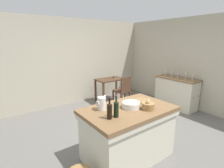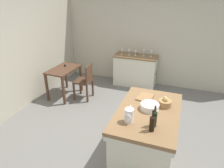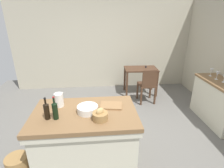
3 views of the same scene
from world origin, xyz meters
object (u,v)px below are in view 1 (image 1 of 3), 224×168
island_table (128,131)px  wine_glass_far_right (166,72)px  pitcher (102,103)px  wine_bottle_dark (116,108)px  side_cabinet (176,92)px  wine_bottle_amber (110,110)px  writing_desk (110,83)px  bread_basket (148,106)px  cutting_board (140,100)px  wash_bowl (131,105)px  wooden_chair (123,90)px  wine_glass_far_left (193,76)px  wine_glass_middle (178,74)px  wine_glass_left (186,75)px  wine_glass_right (172,73)px

island_table → wine_glass_far_right: size_ratio=8.58×
pitcher → wine_bottle_dark: bearing=-86.9°
side_cabinet → wine_bottle_amber: (-3.18, -1.00, 0.56)m
writing_desk → bread_basket: (-1.21, -2.65, 0.32)m
cutting_board → wash_bowl: bearing=-157.8°
wooden_chair → wine_glass_far_right: (1.23, -0.58, 0.51)m
wine_glass_far_left → wine_glass_middle: bearing=96.0°
side_cabinet → pitcher: size_ratio=4.94×
wine_glass_left → wine_glass_middle: bearing=100.4°
wine_glass_right → wine_glass_left: bearing=-79.7°
writing_desk → bread_basket: 2.93m
island_table → wine_glass_middle: wine_glass_middle is taller
bread_basket → wine_glass_middle: 2.74m
pitcher → wine_glass_middle: pitcher is taller
side_cabinet → wine_bottle_amber: wine_bottle_amber is taller
pitcher → wine_bottle_amber: bearing=-105.2°
side_cabinet → wine_bottle_amber: size_ratio=4.01×
wine_bottle_dark → wine_glass_far_right: 3.37m
side_cabinet → wine_glass_far_left: bearing=-81.8°
pitcher → wine_glass_far_right: bearing=19.2°
island_table → pitcher: pitcher is taller
wine_bottle_dark → wine_glass_left: wine_bottle_dark is taller
cutting_board → wine_glass_far_left: size_ratio=1.75×
wine_glass_middle → wine_glass_far_right: wine_glass_far_right is taller
wooden_chair → wine_glass_middle: 1.66m
wine_glass_right → island_table: bearing=-158.3°
wash_bowl → wine_glass_left: bearing=13.9°
wine_glass_far_left → wooden_chair: bearing=133.0°
wine_glass_middle → wine_glass_right: wine_glass_right is taller
cutting_board → writing_desk: bearing=65.8°
cutting_board → wine_glass_right: (2.30, 0.94, 0.12)m
wine_bottle_dark → wine_glass_far_right: size_ratio=1.87×
wine_bottle_amber → bread_basket: bearing=-7.2°
wash_bowl → wine_glass_middle: bearing=18.6°
writing_desk → pitcher: 2.89m
wine_bottle_amber → island_table: bearing=15.3°
wine_glass_far_right → wine_glass_middle: bearing=-85.8°
wooden_chair → wash_bowl: wash_bowl is taller
pitcher → wine_bottle_dark: 0.35m
cutting_board → pitcher: bearing=174.5°
island_table → wine_glass_middle: bearing=18.1°
wine_glass_far_left → wine_glass_right: (-0.08, 0.61, -0.01)m
wooden_chair → wine_glass_far_left: 1.98m
wine_bottle_amber → pitcher: bearing=74.8°
wine_glass_left → pitcher: bearing=-171.7°
bread_basket → wine_glass_left: (2.54, 0.88, 0.07)m
wine_bottle_dark → wine_bottle_amber: bearing=175.2°
side_cabinet → wash_bowl: size_ratio=4.25×
cutting_board → wine_glass_far_right: size_ratio=1.86×
pitcher → wine_glass_middle: bearing=12.4°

